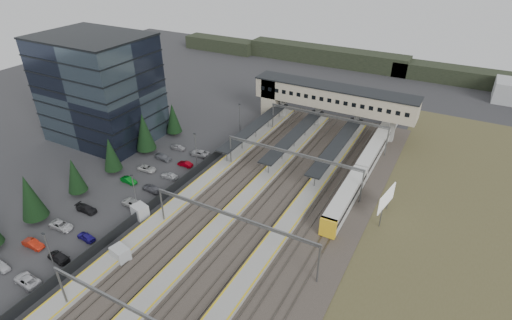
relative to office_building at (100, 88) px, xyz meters
The scene contains 16 objects.
ground 39.86m from the office_building, 18.43° to the right, with size 220.00×220.00×0.00m, color #2B2B2D.
office_building is the anchor object (origin of this frame).
conifer_row 22.40m from the office_building, 48.57° to the right, with size 4.42×49.82×9.50m.
car_park 31.65m from the office_building, 39.36° to the right, with size 10.54×44.76×1.28m.
lampposts 31.00m from the office_building, 21.00° to the right, with size 0.50×53.25×8.07m.
fence 32.32m from the office_building, 13.35° to the right, with size 0.08×90.00×2.00m.
relay_cabin_near 46.61m from the office_building, 41.56° to the right, with size 3.09×2.51×2.29m.
relay_cabin_far 37.35m from the office_building, 35.25° to the right, with size 3.04×2.71×2.39m.
rail_corridor 47.39m from the office_building, ahead, with size 34.00×90.00×0.92m.
canopies 46.29m from the office_building, 19.23° to the left, with size 23.10×30.00×3.28m.
footbridge 53.18m from the office_building, 34.47° to the left, with size 40.40×6.40×11.20m.
gantries 49.23m from the office_building, 10.62° to the right, with size 28.40×62.28×7.17m.
train 63.53m from the office_building, 16.89° to the left, with size 2.76×57.72×3.48m.
billboard 67.41m from the office_building, ahead, with size 1.27×6.58×5.78m.
scrub_east 82.21m from the office_building, ahead, with size 34.00×120.00×0.06m.
treeline_far 100.53m from the office_building, 53.31° to the left, with size 170.00×19.00×7.00m.
Camera 1 is at (37.81, -48.08, 44.25)m, focal length 28.00 mm.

